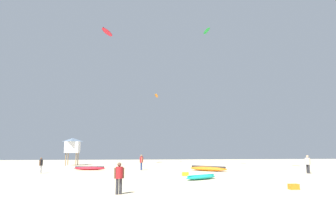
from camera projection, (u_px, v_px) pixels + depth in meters
ground_plane at (211, 205)px, 11.85m from camera, size 120.00×120.00×0.00m
person_foreground at (119, 176)px, 14.91m from camera, size 0.52×0.37×1.63m
person_midground at (308, 163)px, 28.34m from camera, size 0.40×0.55×1.78m
person_left at (41, 164)px, 28.41m from camera, size 0.35×0.50×1.55m
person_right at (141, 161)px, 33.02m from camera, size 0.40×0.57×1.77m
kite_grounded_near at (208, 169)px, 31.65m from camera, size 4.17×4.22×0.56m
kite_grounded_mid at (90, 168)px, 33.16m from camera, size 3.74×1.46×0.43m
kite_grounded_far at (201, 177)px, 22.34m from camera, size 3.12×2.46×0.39m
lifeguard_tower at (73, 145)px, 43.85m from camera, size 2.30×2.30×4.15m
cooler_box at (294, 187)px, 16.64m from camera, size 0.56×0.36×0.32m
gear_bag at (185, 174)px, 25.56m from camera, size 0.56×0.36×0.32m
kite_aloft_0 at (207, 31)px, 42.72m from camera, size 0.83×2.45×0.43m
kite_aloft_1 at (156, 96)px, 52.36m from camera, size 0.87×2.65×0.67m
kite_aloft_4 at (107, 32)px, 46.14m from camera, size 2.03×3.59×0.41m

